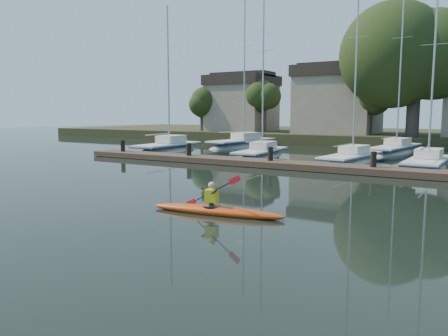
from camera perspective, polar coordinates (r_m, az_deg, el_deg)
The scene contains 10 objects.
ground at distance 13.07m, azimuth -8.12°, elevation -7.22°, with size 160.00×160.00×0.00m, color black.
kayak at distance 14.09m, azimuth -1.14°, elevation -5.34°, with size 4.63×1.23×1.47m.
dock at distance 25.30m, azimuth 12.23°, elevation 0.19°, with size 34.00×2.00×1.80m.
sailboat_0 at distance 36.74m, azimuth -7.33°, elevation 1.80°, with size 2.59×8.43×13.28m.
sailboat_1 at distance 31.86m, azimuth 4.86°, elevation 1.07°, with size 2.58×8.15×13.12m.
sailboat_2 at distance 29.60m, azimuth 16.25°, elevation 0.34°, with size 2.88×8.46×13.73m.
sailboat_3 at distance 28.06m, azimuth 24.97°, elevation -0.44°, with size 2.25×7.70×12.31m.
sailboat_5 at distance 41.79m, azimuth 2.41°, elevation 2.53°, with size 3.87×10.22×16.53m.
sailboat_6 at distance 37.94m, azimuth 21.44°, elevation 1.58°, with size 3.38×10.01×15.61m.
shore at distance 50.50m, azimuth 23.82°, elevation 6.64°, with size 90.00×25.25×12.75m.
Camera 1 is at (8.01, -9.81, 3.26)m, focal length 35.00 mm.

